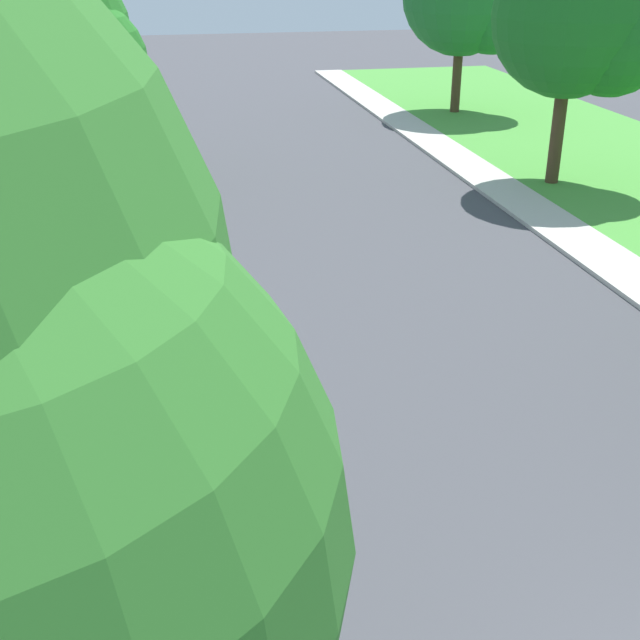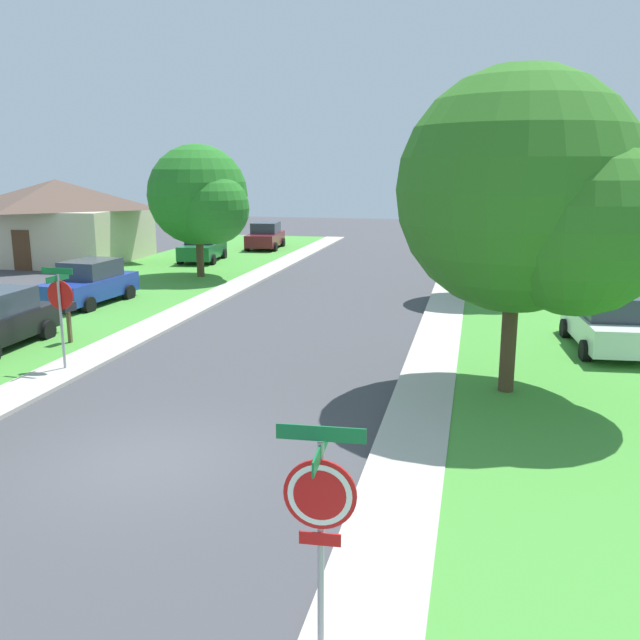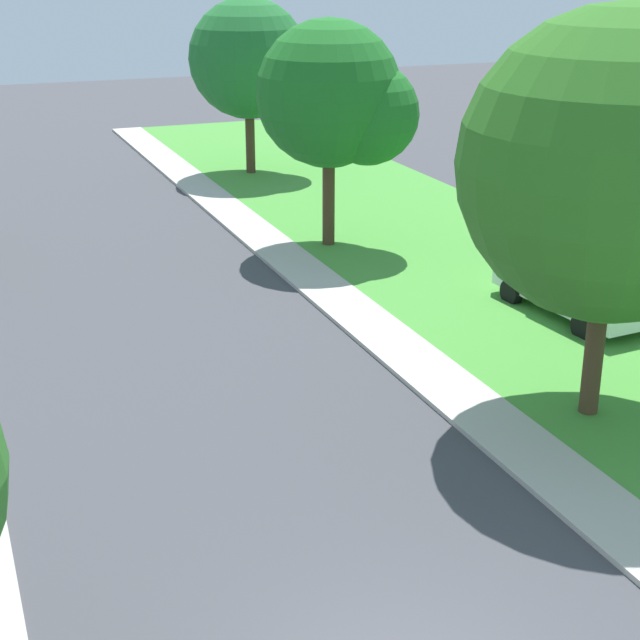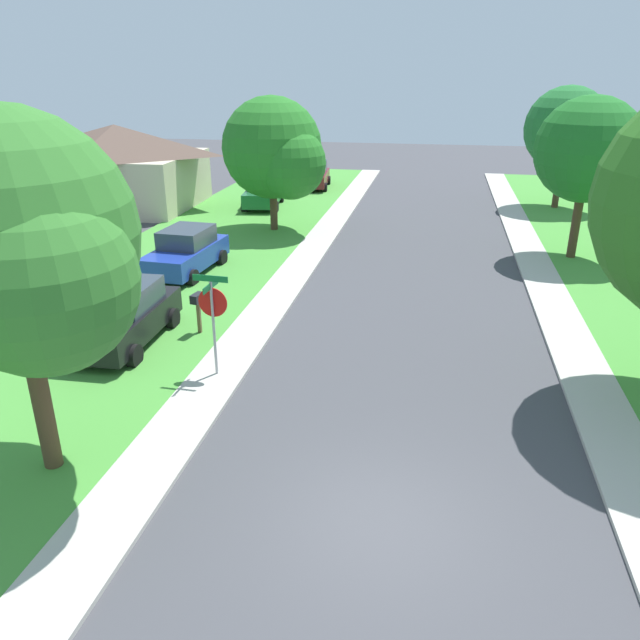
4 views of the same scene
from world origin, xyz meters
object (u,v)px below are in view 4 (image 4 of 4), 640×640
tree_corner_large (595,154)px  tree_sidewalk_far (17,248)px  car_black_far_down_street (124,315)px  mailbox (198,303)px  stop_sign_far_corner (213,309)px  car_green_across_road (263,192)px  house_left_setback (118,165)px  car_maroon_kerbside_mid (314,175)px  tree_across_left (277,152)px  tree_sidewalk_mid (571,132)px  car_blue_behind_trees (186,251)px

tree_corner_large → tree_sidewalk_far: tree_sidewalk_far is taller
car_black_far_down_street → mailbox: bearing=27.7°
car_black_far_down_street → tree_sidewalk_far: 7.27m
stop_sign_far_corner → mailbox: bearing=120.3°
car_green_across_road → house_left_setback: bearing=-170.2°
car_black_far_down_street → mailbox: size_ratio=3.32×
stop_sign_far_corner → car_maroon_kerbside_mid: bearing=96.2°
house_left_setback → tree_sidewalk_far: bearing=-64.9°
tree_corner_large → tree_sidewalk_far: 21.61m
tree_across_left → mailbox: 12.98m
tree_across_left → mailbox: size_ratio=4.85×
car_green_across_road → tree_sidewalk_far: bearing=-83.2°
mailbox → tree_sidewalk_mid: bearing=56.7°
stop_sign_far_corner → tree_sidewalk_far: (-1.61, -4.53, 2.72)m
tree_sidewalk_mid → house_left_setback: tree_sidewalk_mid is taller
car_maroon_kerbside_mid → car_green_across_road: 6.75m
car_green_across_road → house_left_setback: (-8.08, -1.39, 1.50)m
car_maroon_kerbside_mid → tree_sidewalk_mid: 16.01m
house_left_setback → car_maroon_kerbside_mid: bearing=39.2°
tree_across_left → car_green_across_road: bearing=113.1°
car_black_far_down_street → tree_across_left: bearing=85.7°
mailbox → car_blue_behind_trees: bearing=115.7°
stop_sign_far_corner → tree_sidewalk_far: size_ratio=0.40×
tree_corner_large → car_green_across_road: bearing=154.2°
tree_corner_large → house_left_setback: (-23.92, 6.27, -1.96)m
car_green_across_road → tree_across_left: size_ratio=0.71×
tree_sidewalk_mid → tree_corner_large: tree_sidewalk_mid is taller
tree_corner_large → tree_sidewalk_far: (-12.86, -17.37, 0.28)m
car_black_far_down_street → tree_corner_large: size_ratio=0.66×
stop_sign_far_corner → car_blue_behind_trees: (-4.13, 8.06, -1.01)m
car_black_far_down_street → car_maroon_kerbside_mid: size_ratio=0.98×
tree_sidewalk_far → mailbox: tree_sidewalk_far is taller
tree_sidewalk_far → house_left_setback: bearing=115.1°
stop_sign_far_corner → tree_across_left: size_ratio=0.44×
car_green_across_road → tree_sidewalk_far: size_ratio=0.65×
tree_sidewalk_far → tree_across_left: bearing=91.9°
mailbox → house_left_setback: bearing=124.0°
car_black_far_down_street → tree_sidewalk_mid: tree_sidewalk_mid is taller
tree_sidewalk_mid → car_blue_behind_trees: bearing=-137.2°
car_black_far_down_street → tree_sidewalk_mid: (15.52, 21.73, 3.41)m
stop_sign_far_corner → tree_sidewalk_mid: 26.33m
house_left_setback → stop_sign_far_corner: bearing=-56.5°
stop_sign_far_corner → car_green_across_road: bearing=102.6°
car_maroon_kerbside_mid → tree_sidewalk_far: size_ratio=0.64×
stop_sign_far_corner → car_black_far_down_street: size_ratio=0.64×
tree_across_left → stop_sign_far_corner: bearing=-81.4°
car_green_across_road → car_black_far_down_street: bearing=-86.1°
car_maroon_kerbside_mid → house_left_setback: house_left_setback is taller
tree_sidewalk_mid → tree_across_left: bearing=-150.8°
car_blue_behind_trees → tree_sidewalk_mid: bearing=42.8°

